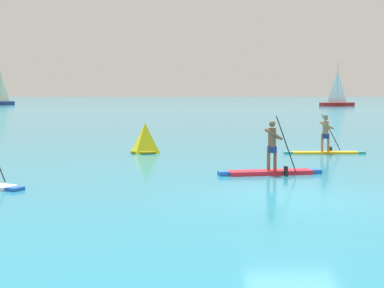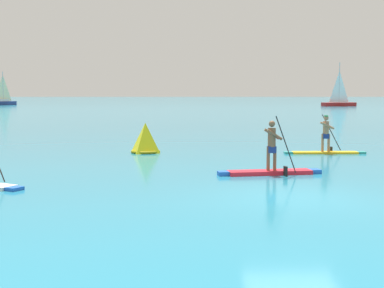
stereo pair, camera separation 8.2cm
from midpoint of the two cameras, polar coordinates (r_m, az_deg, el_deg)
The scene contains 6 objects.
ground at distance 15.28m, azimuth 10.05°, elevation -5.17°, with size 440.00×440.00×0.00m, color teal.
paddleboarder_mid_center at distance 19.03m, azimuth 7.81°, elevation -2.05°, with size 3.51×1.05×1.97m.
paddleboarder_far_right at distance 25.71m, azimuth 13.12°, elevation -0.05°, with size 3.59×0.78×1.77m.
race_marker_buoy at distance 25.39m, azimuth -4.81°, elevation 0.47°, with size 1.45×1.45×1.34m.
sailboat_left_horizon at distance 111.64m, azimuth -18.57°, elevation 4.18°, with size 4.18×4.08×6.20m.
sailboat_right_horizon at distance 101.72m, azimuth 14.31°, elevation 4.19°, with size 6.23×3.13×7.52m.
Camera 1 is at (-2.89, -14.75, 2.79)m, focal length 53.21 mm.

